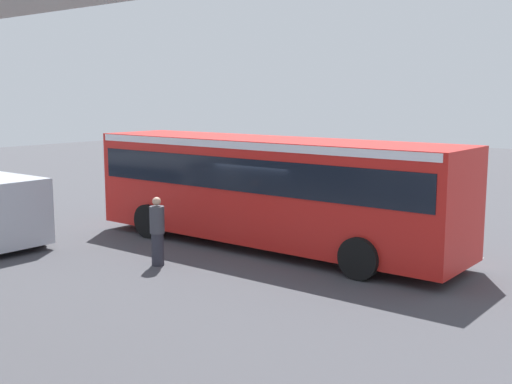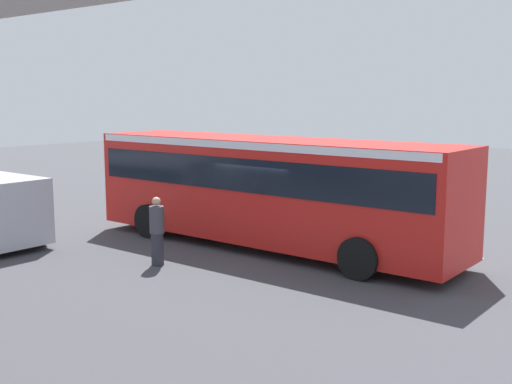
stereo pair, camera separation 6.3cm
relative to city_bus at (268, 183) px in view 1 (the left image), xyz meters
name	(u,v)px [view 1 (the left image)]	position (x,y,z in m)	size (l,w,h in m)	color
ground	(274,250)	(-0.35, 0.17, -1.88)	(80.00, 80.00, 0.00)	#424247
city_bus	(268,183)	(0.00, 0.00, 0.00)	(11.54, 2.85, 3.15)	red
bicycle_green	(21,215)	(8.40, 2.74, -1.51)	(1.77, 0.44, 0.96)	black
pedestrian	(157,232)	(1.05, 3.36, -1.00)	(0.38, 0.38, 1.79)	#2D2D38
traffic_sign	(236,159)	(5.25, -4.77, 0.01)	(0.08, 0.60, 2.80)	slate
lane_dash_left	(447,253)	(-4.35, -2.53, -1.88)	(2.00, 0.20, 0.01)	silver
lane_dash_centre	(325,234)	(-0.35, -2.53, -1.88)	(2.00, 0.20, 0.01)	silver
lane_dash_right	(230,219)	(3.65, -2.53, -1.88)	(2.00, 0.20, 0.01)	silver
lane_dash_rightmost	(153,207)	(7.65, -2.53, -1.88)	(2.00, 0.20, 0.01)	silver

